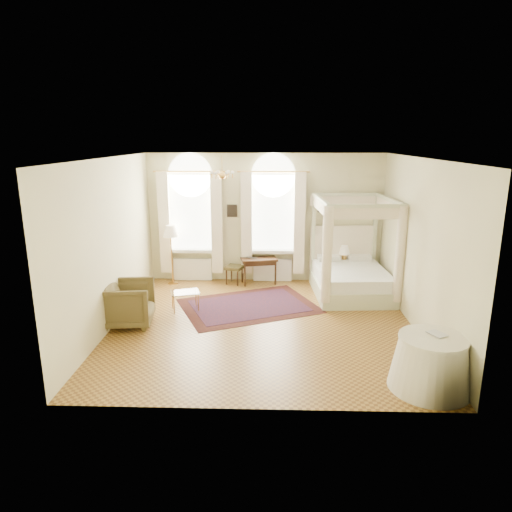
% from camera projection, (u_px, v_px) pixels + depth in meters
% --- Properties ---
extents(ground, '(6.00, 6.00, 0.00)m').
position_uv_depth(ground, '(263.00, 324.00, 9.25)').
color(ground, olive).
rests_on(ground, ground).
extents(room_walls, '(6.00, 6.00, 6.00)m').
position_uv_depth(room_walls, '(263.00, 228.00, 8.75)').
color(room_walls, beige).
rests_on(room_walls, ground).
extents(window_left, '(1.62, 0.27, 3.29)m').
position_uv_depth(window_left, '(191.00, 225.00, 11.71)').
color(window_left, white).
rests_on(window_left, room_walls).
extents(window_right, '(1.62, 0.27, 3.29)m').
position_uv_depth(window_right, '(273.00, 226.00, 11.65)').
color(window_right, white).
rests_on(window_right, room_walls).
extents(chandelier, '(0.51, 0.45, 0.50)m').
position_uv_depth(chandelier, '(222.00, 174.00, 9.71)').
color(chandelier, gold).
rests_on(chandelier, room_walls).
extents(wall_pictures, '(2.54, 0.03, 0.39)m').
position_uv_depth(wall_pictures, '(269.00, 209.00, 11.64)').
color(wall_pictures, black).
rests_on(wall_pictures, room_walls).
extents(canopy_bed, '(1.89, 2.27, 2.33)m').
position_uv_depth(canopy_bed, '(351.00, 274.00, 10.83)').
color(canopy_bed, beige).
rests_on(canopy_bed, ground).
extents(nightstand, '(0.49, 0.46, 0.59)m').
position_uv_depth(nightstand, '(346.00, 273.00, 11.72)').
color(nightstand, '#341C0E').
rests_on(nightstand, ground).
extents(nightstand_lamp, '(0.28, 0.28, 0.41)m').
position_uv_depth(nightstand_lamp, '(344.00, 251.00, 11.64)').
color(nightstand_lamp, gold).
rests_on(nightstand_lamp, nightstand).
extents(writing_desk, '(0.98, 0.65, 0.68)m').
position_uv_depth(writing_desk, '(259.00, 262.00, 11.68)').
color(writing_desk, '#341C0E').
rests_on(writing_desk, ground).
extents(laptop, '(0.34, 0.28, 0.02)m').
position_uv_depth(laptop, '(252.00, 258.00, 11.67)').
color(laptop, black).
rests_on(laptop, writing_desk).
extents(stool, '(0.52, 0.52, 0.47)m').
position_uv_depth(stool, '(234.00, 269.00, 11.73)').
color(stool, '#49411F').
rests_on(stool, ground).
extents(armchair, '(1.09, 1.06, 0.90)m').
position_uv_depth(armchair, '(128.00, 304.00, 9.11)').
color(armchair, '#4D4121').
rests_on(armchair, ground).
extents(coffee_table, '(0.70, 0.59, 0.41)m').
position_uv_depth(coffee_table, '(185.00, 294.00, 9.93)').
color(coffee_table, silver).
rests_on(coffee_table, ground).
extents(floor_lamp, '(0.39, 0.39, 1.53)m').
position_uv_depth(floor_lamp, '(171.00, 234.00, 11.51)').
color(floor_lamp, gold).
rests_on(floor_lamp, ground).
extents(oriental_rug, '(3.45, 3.03, 0.01)m').
position_uv_depth(oriental_rug, '(249.00, 306.00, 10.23)').
color(oriental_rug, '#3E170F').
rests_on(oriental_rug, ground).
extents(side_table, '(1.22, 1.22, 0.83)m').
position_uv_depth(side_table, '(431.00, 363.00, 6.79)').
color(side_table, beige).
rests_on(side_table, ground).
extents(book, '(0.30, 0.33, 0.02)m').
position_uv_depth(book, '(432.00, 335.00, 6.71)').
color(book, black).
rests_on(book, side_table).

